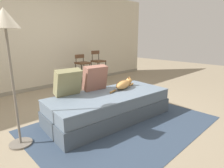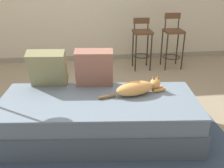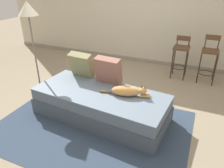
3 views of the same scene
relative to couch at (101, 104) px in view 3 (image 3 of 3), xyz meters
The scene contains 11 objects.
ground_plane 0.46m from the couch, 90.00° to the left, with size 16.00×16.00×0.00m, color gray.
wall_back_panel 2.86m from the couch, 90.00° to the left, with size 8.00×0.10×2.60m, color beige.
wall_baseboard_trim 2.60m from the couch, 90.00° to the left, with size 8.00×0.02×0.09m, color gray.
area_rug 0.37m from the couch, 90.00° to the right, with size 2.76×1.98×0.01m, color #334256.
couch is the anchor object (origin of this frame).
throw_pillow_corner 0.79m from the couch, 143.89° to the left, with size 0.43×0.29×0.43m.
throw_pillow_middle 0.55m from the couch, 93.52° to the left, with size 0.43×0.25×0.43m.
cat 0.51m from the couch, ahead, with size 0.74×0.27×0.19m.
bar_stool_near_window 2.23m from the couch, 66.04° to the left, with size 0.32×0.32×0.88m.
bar_stool_by_doorway 2.50m from the couch, 54.30° to the left, with size 0.32×0.32×0.96m.
floor_lamp 1.81m from the couch, behind, with size 0.32×0.32×1.65m.
Camera 3 is at (1.31, -2.97, 2.02)m, focal length 35.00 mm.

